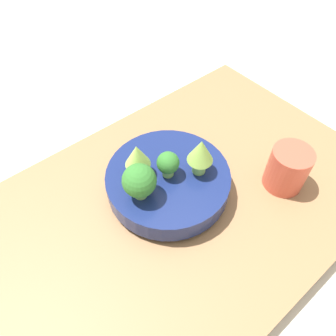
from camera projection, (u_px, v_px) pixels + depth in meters
The scene contains 8 objects.
ground_plane at pixel (184, 206), 0.77m from camera, with size 6.00×6.00×0.00m, color beige.
table at pixel (185, 201), 0.75m from camera, with size 0.89×0.61×0.04m.
bowl at pixel (168, 181), 0.72m from camera, with size 0.27×0.27×0.06m.
romanesco_piece_near at pixel (201, 154), 0.66m from camera, with size 0.05×0.05×0.09m.
broccoli_floret_center at pixel (168, 164), 0.67m from camera, with size 0.05×0.05×0.06m.
romanesco_piece_far at pixel (137, 157), 0.66m from camera, with size 0.05×0.05×0.09m.
broccoli_floret_left at pixel (139, 181), 0.63m from camera, with size 0.07×0.07×0.08m.
cup at pixel (288, 169), 0.72m from camera, with size 0.09×0.09×0.10m.
Camera 1 is at (-0.30, -0.30, 0.65)m, focal length 35.00 mm.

